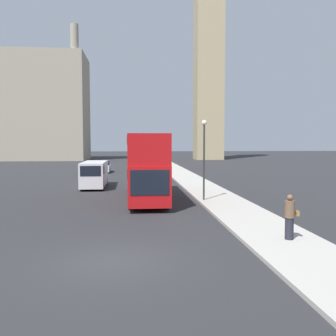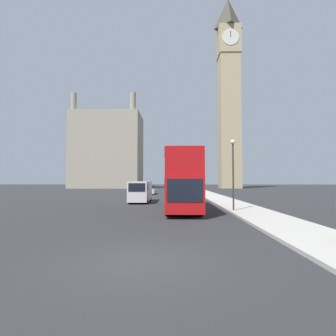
% 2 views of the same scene
% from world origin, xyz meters
% --- Properties ---
extents(ground_plane, '(300.00, 300.00, 0.00)m').
position_xyz_m(ground_plane, '(0.00, 0.00, 0.00)').
color(ground_plane, '#28282B').
extents(sidewalk_strip, '(3.23, 120.00, 0.15)m').
position_xyz_m(sidewalk_strip, '(6.62, 0.00, 0.07)').
color(sidewalk_strip, '#ADA89E').
rests_on(sidewalk_strip, ground_plane).
extents(clock_tower, '(6.61, 6.78, 59.97)m').
position_xyz_m(clock_tower, '(18.07, 72.94, 30.78)').
color(clock_tower, tan).
rests_on(clock_tower, ground_plane).
extents(building_block_distant, '(20.88, 14.16, 28.49)m').
position_xyz_m(building_block_distant, '(-20.11, 74.65, 11.74)').
color(building_block_distant, '#9E937F').
rests_on(building_block_distant, ground_plane).
extents(red_double_decker_bus, '(2.48, 10.80, 4.46)m').
position_xyz_m(red_double_decker_bus, '(1.65, 13.44, 2.48)').
color(red_double_decker_bus, '#B71114').
rests_on(red_double_decker_bus, ground_plane).
extents(white_van, '(1.97, 6.06, 2.25)m').
position_xyz_m(white_van, '(-2.64, 20.64, 1.21)').
color(white_van, silver).
rests_on(white_van, ground_plane).
extents(pedestrian, '(0.55, 0.39, 1.77)m').
position_xyz_m(pedestrian, '(6.84, 1.62, 1.03)').
color(pedestrian, '#23232D').
rests_on(pedestrian, sidewalk_strip).
extents(street_lamp, '(0.36, 0.36, 5.26)m').
position_xyz_m(street_lamp, '(5.40, 11.92, 3.65)').
color(street_lamp, '#2D332D').
rests_on(street_lamp, sidewalk_strip).
extents(parked_sedan, '(1.79, 4.58, 1.51)m').
position_xyz_m(parked_sedan, '(-3.16, 37.32, 0.69)').
color(parked_sedan, silver).
rests_on(parked_sedan, ground_plane).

